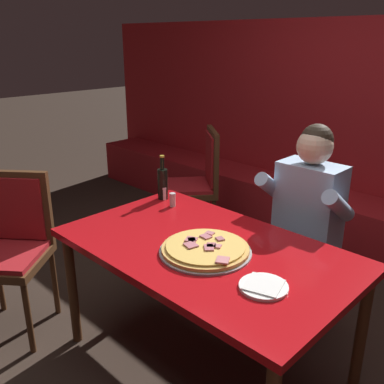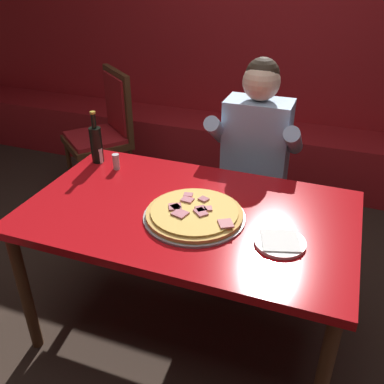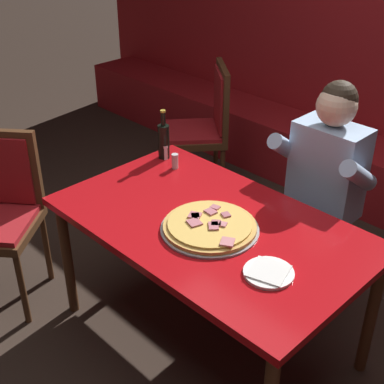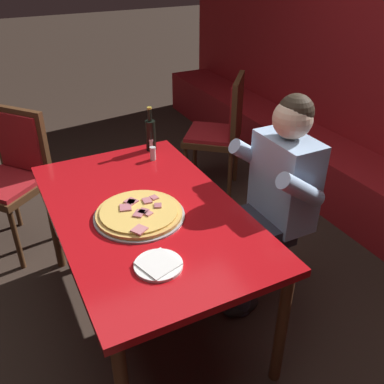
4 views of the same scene
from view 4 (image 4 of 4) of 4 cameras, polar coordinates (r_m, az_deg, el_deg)
name	(u,v)px [view 4 (image 4 of 4)]	position (r m, az deg, el deg)	size (l,w,h in m)	color
ground_plane	(153,312)	(2.69, -5.28, -15.68)	(24.00, 24.00, 0.00)	#33261E
booth_bench	(382,205)	(3.49, 24.05, -1.61)	(6.46, 0.48, 0.46)	#A3191E
main_dining_table	(147,221)	(2.25, -6.09, -3.84)	(1.50, 0.90, 0.74)	#4C2D19
pizza	(139,213)	(2.15, -7.06, -2.86)	(0.46, 0.46, 0.05)	#9E9EA3
plate_white_paper	(158,265)	(1.84, -4.50, -9.65)	(0.21, 0.21, 0.02)	white
beer_bottle	(151,134)	(2.80, -5.54, 7.69)	(0.07, 0.07, 0.29)	black
shaker_oregano	(151,145)	(2.81, -5.46, 6.22)	(0.04, 0.04, 0.09)	silver
shaker_parmesan	(153,154)	(2.69, -5.24, 5.06)	(0.04, 0.04, 0.09)	silver
diner_seated_blue_shirt	(271,196)	(2.42, 10.49, -0.52)	(0.53, 0.53, 1.27)	black
dining_chair_by_booth	(222,127)	(3.59, 4.03, 8.61)	(0.62, 0.62, 1.02)	#4C2D19
dining_chair_side_aisle	(13,170)	(3.16, -22.74, 2.69)	(0.62, 0.62, 0.98)	#4C2D19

